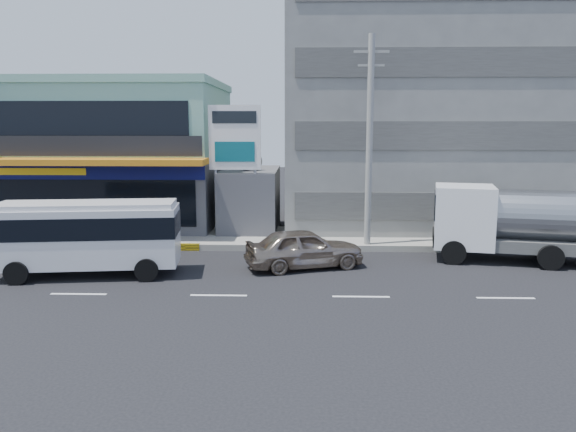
# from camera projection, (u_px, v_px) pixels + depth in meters

# --- Properties ---
(ground) EXTENTS (120.00, 120.00, 0.00)m
(ground) POSITION_uv_depth(u_px,v_px,m) (219.00, 295.00, 19.74)
(ground) COLOR black
(ground) RESTS_ON ground
(sidewalk) EXTENTS (70.00, 5.00, 0.30)m
(sidewalk) POSITION_uv_depth(u_px,v_px,m) (343.00, 238.00, 28.93)
(sidewalk) COLOR gray
(sidewalk) RESTS_ON ground
(shop_building) EXTENTS (12.40, 11.70, 8.00)m
(shop_building) POSITION_uv_depth(u_px,v_px,m) (119.00, 158.00, 33.09)
(shop_building) COLOR #49484D
(shop_building) RESTS_ON ground
(concrete_building) EXTENTS (16.00, 12.00, 14.00)m
(concrete_building) POSITION_uv_depth(u_px,v_px,m) (424.00, 106.00, 33.10)
(concrete_building) COLOR gray
(concrete_building) RESTS_ON ground
(gap_structure) EXTENTS (3.00, 6.00, 3.50)m
(gap_structure) POSITION_uv_depth(u_px,v_px,m) (251.00, 200.00, 31.29)
(gap_structure) COLOR #49484D
(gap_structure) RESTS_ON ground
(satellite_dish) EXTENTS (1.50, 1.50, 0.15)m
(satellite_dish) POSITION_uv_depth(u_px,v_px,m) (249.00, 169.00, 30.01)
(satellite_dish) COLOR slate
(satellite_dish) RESTS_ON gap_structure
(billboard) EXTENTS (2.60, 0.18, 6.90)m
(billboard) POSITION_uv_depth(u_px,v_px,m) (235.00, 145.00, 28.03)
(billboard) COLOR gray
(billboard) RESTS_ON ground
(utility_pole_near) EXTENTS (1.60, 0.30, 10.00)m
(utility_pole_near) POSITION_uv_depth(u_px,v_px,m) (369.00, 142.00, 26.02)
(utility_pole_near) COLOR #999993
(utility_pole_near) RESTS_ON ground
(minibus) EXTENTS (7.26, 3.16, 2.94)m
(minibus) POSITION_uv_depth(u_px,v_px,m) (88.00, 232.00, 22.08)
(minibus) COLOR silver
(minibus) RESTS_ON ground
(sedan) EXTENTS (5.29, 3.42, 1.67)m
(sedan) POSITION_uv_depth(u_px,v_px,m) (304.00, 248.00, 23.42)
(sedan) COLOR gray
(sedan) RESTS_ON ground
(tanker_truck) EXTENTS (8.65, 4.14, 3.28)m
(tanker_truck) POSITION_uv_depth(u_px,v_px,m) (525.00, 222.00, 24.30)
(tanker_truck) COLOR white
(tanker_truck) RESTS_ON ground
(motorcycle_rider) EXTENTS (1.84, 1.20, 2.23)m
(motorcycle_rider) POSITION_uv_depth(u_px,v_px,m) (100.00, 244.00, 24.67)
(motorcycle_rider) COLOR maroon
(motorcycle_rider) RESTS_ON ground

